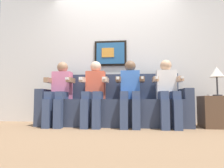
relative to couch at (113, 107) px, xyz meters
The scene contains 10 objects.
ground_plane 0.45m from the couch, 90.00° to the right, with size 6.43×6.43×0.00m, color #8C6B4C.
back_wall_assembly 1.08m from the couch, 90.30° to the left, with size 4.94×0.10×2.60m.
couch is the anchor object (origin of this frame).
person_leftmost 0.96m from the couch, 169.37° to the right, with size 0.46×0.56×1.11m.
person_left_center 0.45m from the couch, 150.56° to the right, with size 0.46×0.56×1.11m.
person_right_center 0.45m from the couch, 29.45° to the right, with size 0.46×0.56×1.11m.
person_rightmost 0.96m from the couch, 10.66° to the right, with size 0.46×0.56×1.11m.
side_table_right 1.63m from the couch, ahead, with size 0.40×0.40×0.50m.
table_lamp 1.76m from the couch, ahead, with size 0.22×0.22×0.46m.
spare_remote_on_table 1.56m from the couch, ahead, with size 0.04×0.13×0.02m, color white.
Camera 1 is at (0.35, -3.13, 0.44)m, focal length 32.05 mm.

